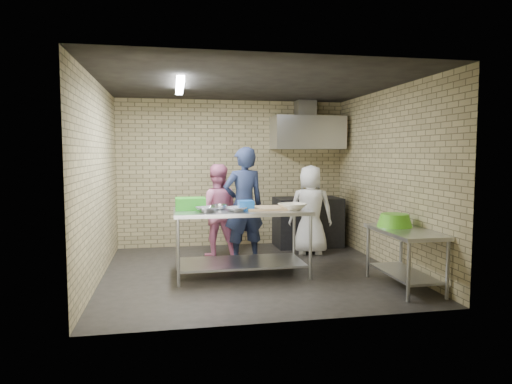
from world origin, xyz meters
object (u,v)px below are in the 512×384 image
green_crate (190,204)px  stove (308,222)px  bottle_green (327,138)px  green_basin (395,220)px  prep_table (241,242)px  bottle_red (307,137)px  side_counter (404,258)px  woman_pink (217,211)px  woman_white (311,210)px  man_navy (244,205)px  blue_tub (246,205)px

green_crate → stove: bearing=36.8°
bottle_green → green_basin: bearing=-90.4°
prep_table → bottle_red: bearing=52.1°
stove → side_counter: bearing=-80.7°
green_crate → bottle_red: bottle_red is taller
bottle_green → woman_pink: bearing=-160.2°
green_crate → bottle_green: bearing=35.5°
green_crate → green_basin: green_crate is taller
side_counter → bottle_red: bearing=97.6°
bottle_red → side_counter: bearing=-82.4°
side_counter → woman_white: bearing=106.1°
side_counter → green_crate: 2.96m
man_navy → prep_table: bearing=65.7°
prep_table → woman_white: size_ratio=1.23×
blue_tub → bottle_red: bearing=54.3°
prep_table → woman_pink: (-0.22, 1.24, 0.30)m
prep_table → woman_white: (1.37, 1.13, 0.29)m
bottle_red → woman_pink: size_ratio=0.12×
green_basin → bottle_green: bearing=89.6°
green_crate → side_counter: bearing=-22.0°
woman_pink → man_navy: bearing=135.5°
woman_pink → prep_table: bearing=105.3°
blue_tub → bottle_red: bottle_red is taller
prep_table → man_navy: (0.16, 0.78, 0.44)m
green_basin → prep_table: bearing=160.0°
blue_tub → woman_pink: (-0.27, 1.34, -0.23)m
side_counter → stove: (-0.45, 2.75, 0.08)m
blue_tub → bottle_red: 2.81m
green_basin → woman_white: woman_white is taller
side_counter → green_crate: green_crate is taller
green_crate → woman_pink: size_ratio=0.27×
stove → bottle_green: 1.65m
green_basin → bottle_red: (-0.38, 2.74, 1.19)m
prep_table → side_counter: size_ratio=1.56×
bottle_green → man_navy: 2.46m
man_navy → blue_tub: bearing=70.2°
blue_tub → bottle_green: size_ratio=1.39×
side_counter → blue_tub: (-1.93, 0.86, 0.63)m
green_basin → bottle_green: bottle_green is taller
prep_table → bottle_green: bearing=45.7°
prep_table → woman_pink: woman_pink is taller
prep_table → side_counter: (1.98, -0.96, -0.09)m
blue_tub → woman_white: woman_white is taller
prep_table → green_crate: 0.90m
green_crate → bottle_green: (2.68, 1.91, 1.00)m
woman_pink → green_basin: bearing=143.3°
green_basin → blue_tub: bearing=162.2°
green_crate → bottle_red: size_ratio=2.31×
bottle_red → man_navy: bottle_red is taller
side_counter → stove: stove is taller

